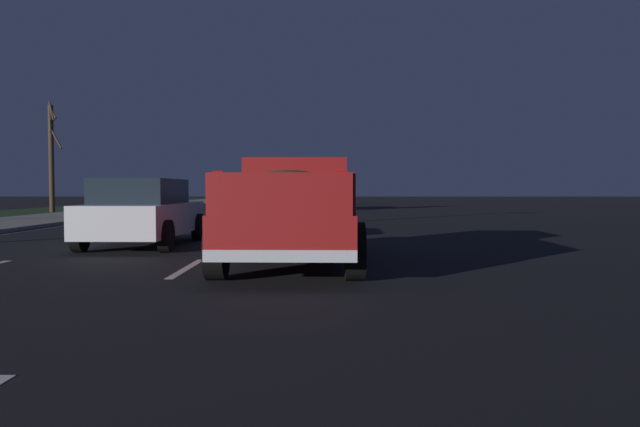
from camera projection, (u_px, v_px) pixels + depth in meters
ground at (233, 218)px, 27.05m from camera, size 144.00×144.00×0.00m
sidewalk_shoulder at (68, 217)px, 27.07m from camera, size 108.00×4.00×0.12m
lane_markings at (184, 214)px, 30.58m from camera, size 108.97×7.04×0.01m
pickup_truck at (294, 208)px, 10.48m from camera, size 5.46×2.35×1.87m
sedan_green at (311, 197)px, 38.11m from camera, size 4.41×2.04×1.54m
sedan_red at (247, 198)px, 33.24m from camera, size 4.42×2.05×1.54m
sedan_tan at (155, 201)px, 26.12m from camera, size 4.45×2.10×1.54m
sedan_white at (144, 212)px, 13.82m from camera, size 4.43×2.06×1.54m
bare_tree_far at (52, 155)px, 33.25m from camera, size 1.39×1.08×6.16m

